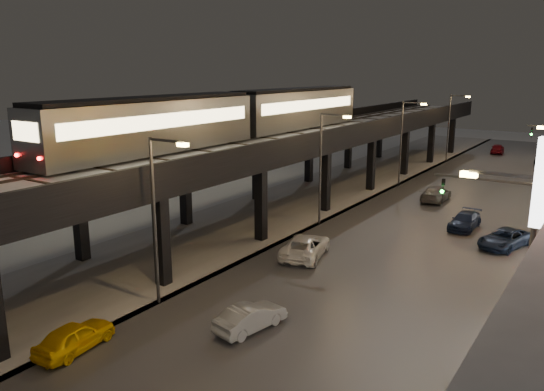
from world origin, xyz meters
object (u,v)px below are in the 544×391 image
Objects in this scene: car_taxi at (75,338)px; subway_train at (238,115)px; car_onc_white at (465,222)px; car_mid_dark at (436,194)px; car_onc_dark at (504,239)px; car_far_white at (497,149)px; car_mid_silver at (305,247)px; car_near_white at (251,318)px; car_onc_red at (544,164)px.

subway_train is at bearing -76.76° from car_taxi.
car_onc_white is at bearing 17.00° from subway_train.
car_mid_dark reaches higher than car_onc_dark.
car_onc_white is (9.68, 28.73, -0.02)m from car_taxi.
car_far_white is 0.91× the size of car_onc_dark.
car_mid_dark is at bearing 121.88° from car_onc_white.
car_taxi is 70.78m from car_far_white.
car_mid_silver is 14.43m from car_onc_white.
car_near_white is at bearing -138.84° from car_taxi.
car_mid_dark is at bearing 143.08° from car_onc_dark.
car_mid_silver is 1.22× the size of car_onc_white.
car_mid_silver reaches higher than car_onc_dark.
car_taxi is at bearing 66.95° from car_mid_silver.
car_near_white reaches higher than car_onc_white.
car_far_white is at bearing -105.99° from car_mid_silver.
car_taxi is 0.91× the size of car_far_white.
car_mid_silver is 14.26m from car_onc_dark.
car_mid_dark is 34.23m from car_far_white.
car_mid_dark reaches higher than car_onc_white.
car_mid_silver is (2.44, 16.25, 0.08)m from car_taxi.
car_mid_silver is at bearing -121.00° from car_onc_red.
car_onc_dark is (7.79, 19.71, 0.02)m from car_near_white.
car_onc_white is (-3.50, 3.10, -0.02)m from car_onc_dark.
subway_train is 25.90m from car_taxi.
car_mid_dark is (5.05, 36.46, 0.06)m from car_taxi.
car_onc_dark is at bearing -153.35° from car_mid_silver.
car_mid_silver is 1.30× the size of car_onc_red.
car_far_white reaches higher than car_onc_dark.
car_far_white is at bearing -89.40° from car_mid_dark.
car_taxi is 1.00× the size of car_near_white.
car_far_white reaches higher than car_near_white.
car_mid_silver is 54.44m from car_far_white.
car_taxi reaches higher than car_near_white.
car_far_white reaches higher than car_onc_red.
car_far_white is at bearing 98.86° from car_onc_white.
car_far_white reaches higher than car_taxi.
car_taxi is at bearing -70.22° from subway_train.
car_mid_silver reaches higher than car_far_white.
car_far_white is 1.04× the size of car_onc_red.
car_mid_silver is 20.39m from car_mid_dark.
car_near_white is 10.74m from car_mid_silver.
subway_train is 15.03m from car_mid_silver.
car_near_white is 0.88× the size of car_onc_white.
car_mid_dark reaches higher than car_taxi.
car_mid_dark is (13.40, 13.25, -7.82)m from subway_train.
car_mid_silver is at bearing 81.28° from car_mid_dark.
car_onc_white is at bearing -134.61° from car_mid_silver.
car_onc_white is 1.07× the size of car_onc_red.
car_onc_dark is at bearing 125.50° from car_mid_dark.
car_onc_dark is (13.18, 25.63, -0.01)m from car_taxi.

